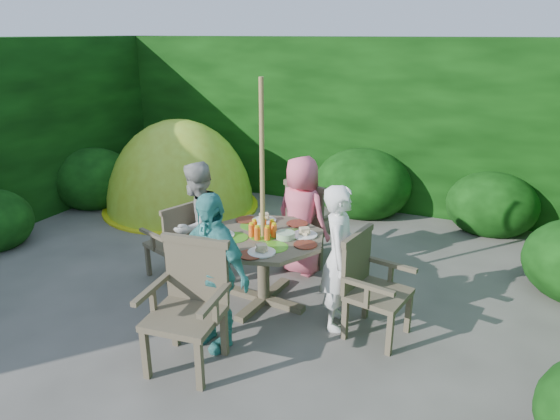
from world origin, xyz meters
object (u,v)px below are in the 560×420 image
at_px(garden_chair_front, 189,303).
at_px(garden_chair_left, 175,240).
at_px(garden_chair_back, 312,221).
at_px(child_front, 213,271).
at_px(dome_tent, 181,207).
at_px(parasol_pole, 263,198).
at_px(child_back, 301,216).
at_px(child_left, 198,225).
at_px(patio_table, 264,247).
at_px(child_right, 340,258).
at_px(garden_chair_right, 371,285).

bearing_deg(garden_chair_front, garden_chair_left, 123.09).
xyz_separation_m(garden_chair_back, garden_chair_front, (-0.22, -2.18, 0.02)).
bearing_deg(garden_chair_front, child_front, 74.14).
relative_size(garden_chair_back, child_front, 0.69).
relative_size(child_front, dome_tent, 0.50).
xyz_separation_m(parasol_pole, child_back, (0.08, 0.80, -0.43)).
bearing_deg(garden_chair_front, child_left, 113.30).
xyz_separation_m(patio_table, child_front, (-0.08, -0.80, 0.08)).
xyz_separation_m(child_front, dome_tent, (-2.36, 2.87, -0.69)).
xyz_separation_m(parasol_pole, child_left, (-0.80, 0.08, -0.43)).
bearing_deg(patio_table, child_front, -96.01).
bearing_deg(garden_chair_front, child_back, 77.20).
xyz_separation_m(patio_table, parasol_pole, (-0.00, -0.00, 0.50)).
xyz_separation_m(patio_table, child_back, (0.08, 0.80, 0.06)).
relative_size(child_right, child_front, 0.98).
bearing_deg(garden_chair_back, child_back, 102.58).
bearing_deg(child_back, child_right, 144.27).
distance_m(garden_chair_right, garden_chair_left, 2.21).
height_order(garden_chair_front, child_right, child_right).
relative_size(garden_chair_right, garden_chair_back, 0.95).
height_order(child_left, dome_tent, dome_tent).
height_order(patio_table, child_back, child_back).
height_order(child_front, dome_tent, child_front).
bearing_deg(child_front, child_back, 101.23).
distance_m(patio_table, child_front, 0.81).
xyz_separation_m(garden_chair_front, dome_tent, (-2.31, 3.16, -0.53)).
relative_size(garden_chair_front, dome_tent, 0.36).
xyz_separation_m(garden_chair_right, child_back, (-1.02, 0.90, 0.18)).
relative_size(child_right, dome_tent, 0.49).
height_order(garden_chair_right, garden_chair_left, garden_chair_right).
height_order(child_left, child_front, child_front).
distance_m(child_left, dome_tent, 2.67).
bearing_deg(child_back, garden_chair_left, 45.69).
distance_m(child_left, child_back, 1.13).
bearing_deg(dome_tent, garden_chair_right, -15.71).
bearing_deg(child_left, garden_chair_back, 143.12).
xyz_separation_m(patio_table, child_left, (-0.80, 0.08, 0.07)).
distance_m(garden_chair_right, child_left, 1.91).
distance_m(parasol_pole, garden_chair_front, 1.23).
bearing_deg(garden_chair_right, dome_tent, 69.04).
height_order(child_back, child_front, child_front).
bearing_deg(garden_chair_right, child_left, 95.16).
xyz_separation_m(garden_chair_left, child_left, (0.31, -0.01, 0.22)).
distance_m(garden_chair_back, child_back, 0.34).
height_order(patio_table, parasol_pole, parasol_pole).
bearing_deg(child_front, garden_chair_right, 47.48).
bearing_deg(garden_chair_back, patio_table, 100.78).
distance_m(child_right, child_back, 1.13).
distance_m(garden_chair_front, child_right, 1.37).
height_order(patio_table, child_left, child_left).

